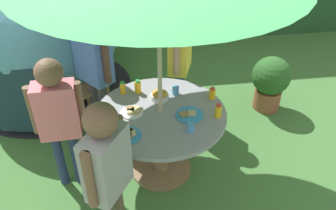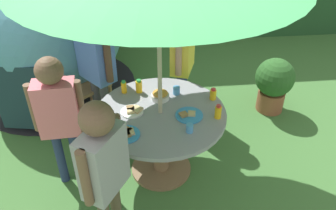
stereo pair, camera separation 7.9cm
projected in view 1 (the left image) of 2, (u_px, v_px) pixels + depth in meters
The scene contains 20 objects.
ground_plane at pixel (161, 170), 3.46m from camera, with size 10.00×10.00×0.02m, color #3D6B33.
garden_table at pixel (161, 128), 3.15m from camera, with size 1.15×1.15×0.69m.
wooden_chair at pixel (73, 76), 3.81m from camera, with size 0.65×0.64×1.01m.
dome_tent at pixel (41, 29), 4.14m from camera, with size 2.35×2.35×1.70m.
potted_plant at pixel (270, 81), 4.08m from camera, with size 0.44×0.44×0.66m.
child_in_yellow_shirt at pixel (180, 48), 3.67m from camera, with size 0.30×0.44×1.36m.
child_in_blue_shirt at pixel (93, 55), 3.41m from camera, with size 0.40×0.42×1.45m.
child_in_pink_shirt at pixel (57, 111), 2.85m from camera, with size 0.44×0.22×1.29m.
child_in_grey_shirt at pixel (107, 163), 2.33m from camera, with size 0.34×0.39×1.33m.
snack_bowl at pixel (160, 95), 3.20m from camera, with size 0.16×0.16×0.08m.
plate_mid_right at pixel (189, 115), 3.01m from camera, with size 0.24×0.24×0.03m.
plate_center_back at pixel (127, 134), 2.79m from camera, with size 0.22×0.22×0.03m.
plate_front_edge at pixel (132, 111), 3.04m from camera, with size 0.20×0.20×0.03m.
juice_bottle_near_left at pixel (123, 88), 3.26m from camera, with size 0.05×0.05×0.12m.
juice_bottle_near_right at pixel (212, 93), 3.19m from camera, with size 0.06×0.06×0.11m.
juice_bottle_far_left at pixel (218, 111), 2.97m from camera, with size 0.06×0.06×0.13m.
juice_bottle_far_right at pixel (103, 119), 2.88m from camera, with size 0.06×0.06×0.13m.
juice_bottle_center_front at pixel (138, 87), 3.27m from camera, with size 0.06×0.06×0.13m.
cup_near at pixel (176, 90), 3.26m from camera, with size 0.06×0.06×0.07m, color #4C99D8.
cup_far at pixel (191, 128), 2.82m from camera, with size 0.06×0.06×0.07m, color #4C99D8.
Camera 1 is at (-0.25, -2.43, 2.52)m, focal length 37.76 mm.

